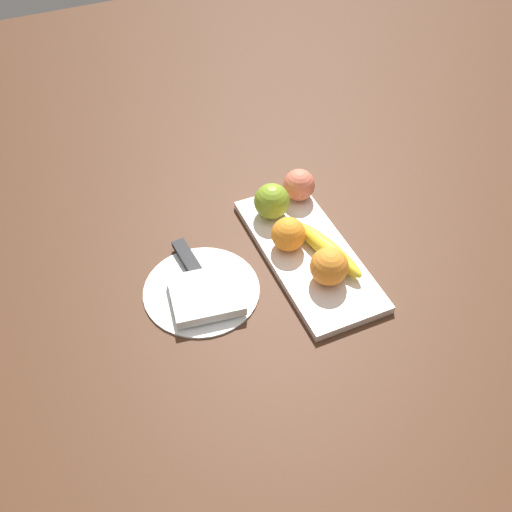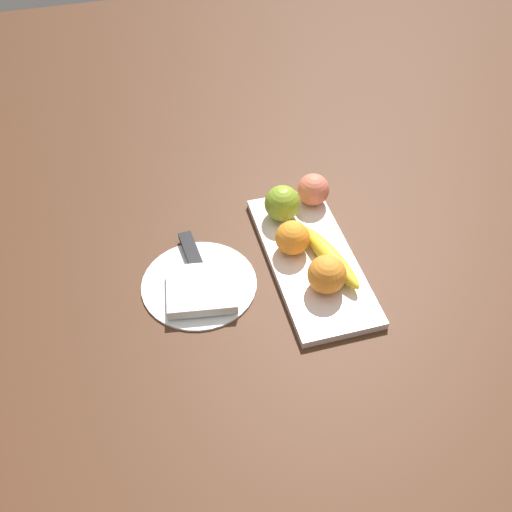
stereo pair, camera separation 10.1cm
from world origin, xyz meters
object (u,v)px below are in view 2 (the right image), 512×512
apple (282,203)px  banana (331,257)px  fruit_tray (311,259)px  folded_napkin (201,289)px  knife (193,257)px  dinner_plate (199,283)px  orange_near_banana (292,238)px  orange_near_apple (327,274)px  peach (313,190)px

apple → banana: apple is taller
fruit_tray → apple: 0.12m
banana → folded_napkin: bearing=-104.5°
banana → knife: bearing=-123.8°
folded_napkin → dinner_plate: bearing=180.0°
orange_near_banana → folded_napkin: (0.05, -0.18, -0.03)m
banana → dinner_plate: bearing=-110.7°
fruit_tray → folded_napkin: (0.03, -0.21, 0.01)m
dinner_plate → knife: size_ratio=1.12×
banana → orange_near_banana: size_ratio=2.71×
apple → dinner_plate: 0.22m
orange_near_apple → folded_napkin: 0.21m
orange_near_banana → orange_near_apple: bearing=16.2°
banana → dinner_plate: size_ratio=0.83×
knife → fruit_tray: bearing=70.2°
orange_near_apple → dinner_plate: (-0.07, -0.21, -0.04)m
fruit_tray → dinner_plate: 0.21m
apple → orange_near_banana: bearing=-5.2°
orange_near_banana → dinner_plate: orange_near_banana is taller
banana → orange_near_apple: orange_near_apple is taller
fruit_tray → orange_near_apple: (0.07, -0.00, 0.04)m
fruit_tray → knife: (-0.06, -0.21, 0.01)m
peach → folded_napkin: size_ratio=0.53×
apple → banana: bearing=19.6°
fruit_tray → apple: apple is taller
orange_near_banana → peach: same height
fruit_tray → orange_near_banana: orange_near_banana is taller
fruit_tray → folded_napkin: size_ratio=2.98×
knife → orange_near_banana: bearing=75.3°
apple → orange_near_banana: apple is taller
orange_near_apple → fruit_tray: bearing=179.6°
folded_napkin → peach: bearing=122.7°
fruit_tray → banana: (0.02, 0.03, 0.02)m
fruit_tray → knife: size_ratio=1.93×
banana → peach: bearing=157.8°
banana → orange_near_banana: orange_near_banana is taller
peach → folded_napkin: (0.16, -0.26, -0.03)m
fruit_tray → orange_near_apple: size_ratio=5.26×
apple → banana: (0.14, 0.05, -0.02)m
apple → orange_near_apple: size_ratio=1.03×
folded_napkin → orange_near_apple: bearing=76.6°
orange_near_banana → dinner_plate: bearing=-82.0°
fruit_tray → orange_near_banana: (-0.02, -0.03, 0.04)m
peach → folded_napkin: bearing=-57.3°
folded_napkin → knife: size_ratio=0.65×
orange_near_apple → knife: size_ratio=0.37×
orange_near_apple → orange_near_banana: orange_near_apple is taller
peach → orange_near_banana: bearing=-34.4°
peach → dinner_plate: bearing=-61.5°
orange_near_banana → dinner_plate: (0.02, -0.18, -0.04)m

